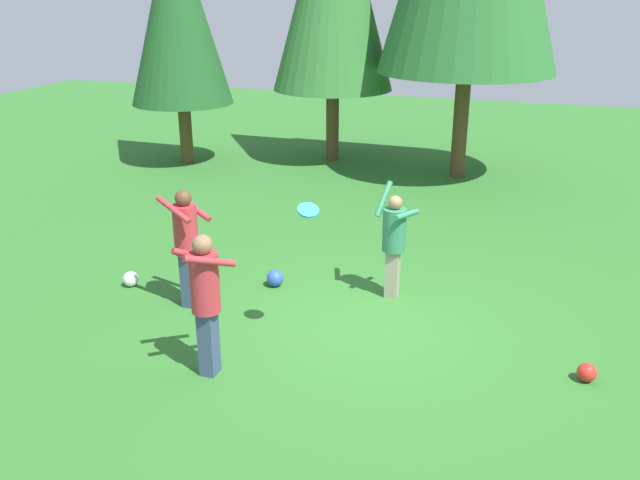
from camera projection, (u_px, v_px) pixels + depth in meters
ground_plane at (369, 327)px, 9.22m from camera, size 40.00×40.00×0.00m
person_thrower at (394, 238)px, 9.80m from camera, size 0.62×0.60×1.73m
person_catcher at (205, 293)px, 7.75m from camera, size 0.76×0.77×1.77m
person_bystander at (186, 238)px, 9.47m from camera, size 0.69×0.61×1.75m
frisbee at (308, 210)px, 8.14m from camera, size 0.37×0.37×0.13m
ball_white at (131, 279)px, 10.41m from camera, size 0.24×0.24×0.24m
ball_blue at (275, 278)px, 10.41m from camera, size 0.26×0.26×0.26m
ball_red at (587, 372)px, 7.92m from camera, size 0.23×0.23×0.23m
tree_far_left at (177, 10)px, 16.32m from camera, size 2.53×2.53×6.06m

